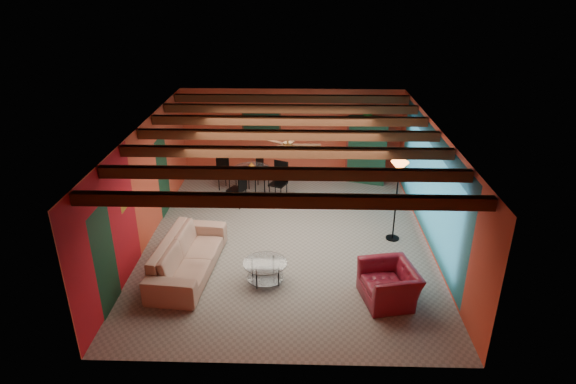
{
  "coord_description": "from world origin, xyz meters",
  "views": [
    {
      "loc": [
        0.3,
        -10.02,
        5.75
      ],
      "look_at": [
        0.0,
        0.2,
        1.15
      ],
      "focal_mm": 30.47,
      "sensor_mm": 36.0,
      "label": 1
    }
  ],
  "objects_px": {
    "vase": "(251,155)",
    "sofa": "(188,256)",
    "armoire": "(366,151)",
    "coffee_table": "(265,272)",
    "potted_plant": "(368,112)",
    "dining_table": "(252,176)",
    "floor_lamp": "(396,201)",
    "armchair": "(389,284)"
  },
  "relations": [
    {
      "from": "floor_lamp",
      "to": "potted_plant",
      "type": "xyz_separation_m",
      "value": [
        -0.28,
        3.56,
        1.14
      ]
    },
    {
      "from": "sofa",
      "to": "vase",
      "type": "distance_m",
      "value": 4.14
    },
    {
      "from": "potted_plant",
      "to": "vase",
      "type": "relative_size",
      "value": 2.58
    },
    {
      "from": "armchair",
      "to": "armoire",
      "type": "relative_size",
      "value": 0.58
    },
    {
      "from": "dining_table",
      "to": "floor_lamp",
      "type": "height_order",
      "value": "floor_lamp"
    },
    {
      "from": "potted_plant",
      "to": "sofa",
      "type": "bearing_deg",
      "value": -129.83
    },
    {
      "from": "armchair",
      "to": "potted_plant",
      "type": "distance_m",
      "value": 6.2
    },
    {
      "from": "dining_table",
      "to": "armoire",
      "type": "relative_size",
      "value": 1.11
    },
    {
      "from": "sofa",
      "to": "dining_table",
      "type": "xyz_separation_m",
      "value": [
        0.95,
        3.95,
        0.16
      ]
    },
    {
      "from": "sofa",
      "to": "dining_table",
      "type": "relative_size",
      "value": 1.25
    },
    {
      "from": "armoire",
      "to": "floor_lamp",
      "type": "xyz_separation_m",
      "value": [
        0.28,
        -3.56,
        0.03
      ]
    },
    {
      "from": "armoire",
      "to": "sofa",
      "type": "bearing_deg",
      "value": -112.5
    },
    {
      "from": "armchair",
      "to": "floor_lamp",
      "type": "xyz_separation_m",
      "value": [
        0.49,
        2.37,
        0.62
      ]
    },
    {
      "from": "floor_lamp",
      "to": "armoire",
      "type": "bearing_deg",
      "value": 94.44
    },
    {
      "from": "dining_table",
      "to": "sofa",
      "type": "bearing_deg",
      "value": -103.55
    },
    {
      "from": "potted_plant",
      "to": "vase",
      "type": "distance_m",
      "value": 3.59
    },
    {
      "from": "coffee_table",
      "to": "vase",
      "type": "height_order",
      "value": "vase"
    },
    {
      "from": "coffee_table",
      "to": "vase",
      "type": "relative_size",
      "value": 5.06
    },
    {
      "from": "coffee_table",
      "to": "potted_plant",
      "type": "distance_m",
      "value": 6.28
    },
    {
      "from": "dining_table",
      "to": "vase",
      "type": "distance_m",
      "value": 0.63
    },
    {
      "from": "armoire",
      "to": "coffee_table",
      "type": "bearing_deg",
      "value": -98.44
    },
    {
      "from": "coffee_table",
      "to": "dining_table",
      "type": "distance_m",
      "value": 4.33
    },
    {
      "from": "armoire",
      "to": "potted_plant",
      "type": "relative_size",
      "value": 4.16
    },
    {
      "from": "floor_lamp",
      "to": "sofa",
      "type": "bearing_deg",
      "value": -161.47
    },
    {
      "from": "dining_table",
      "to": "coffee_table",
      "type": "bearing_deg",
      "value": -81.01
    },
    {
      "from": "armoire",
      "to": "floor_lamp",
      "type": "bearing_deg",
      "value": -68.22
    },
    {
      "from": "armchair",
      "to": "coffee_table",
      "type": "bearing_deg",
      "value": -115.08
    },
    {
      "from": "sofa",
      "to": "potted_plant",
      "type": "distance_m",
      "value": 6.83
    },
    {
      "from": "dining_table",
      "to": "vase",
      "type": "bearing_deg",
      "value": 0.0
    },
    {
      "from": "vase",
      "to": "sofa",
      "type": "bearing_deg",
      "value": -103.55
    },
    {
      "from": "sofa",
      "to": "potted_plant",
      "type": "bearing_deg",
      "value": -34.56
    },
    {
      "from": "vase",
      "to": "floor_lamp",
      "type": "bearing_deg",
      "value": -34.43
    },
    {
      "from": "sofa",
      "to": "armoire",
      "type": "xyz_separation_m",
      "value": [
        4.23,
        5.08,
        0.56
      ]
    },
    {
      "from": "sofa",
      "to": "coffee_table",
      "type": "distance_m",
      "value": 1.67
    },
    {
      "from": "coffee_table",
      "to": "armoire",
      "type": "xyz_separation_m",
      "value": [
        2.61,
        5.39,
        0.72
      ]
    },
    {
      "from": "sofa",
      "to": "armoire",
      "type": "bearing_deg",
      "value": -34.56
    },
    {
      "from": "armchair",
      "to": "vase",
      "type": "bearing_deg",
      "value": -159.78
    },
    {
      "from": "armchair",
      "to": "coffee_table",
      "type": "relative_size",
      "value": 1.23
    },
    {
      "from": "sofa",
      "to": "potted_plant",
      "type": "relative_size",
      "value": 5.77
    },
    {
      "from": "armoire",
      "to": "floor_lamp",
      "type": "height_order",
      "value": "floor_lamp"
    },
    {
      "from": "armchair",
      "to": "vase",
      "type": "relative_size",
      "value": 6.21
    },
    {
      "from": "floor_lamp",
      "to": "vase",
      "type": "bearing_deg",
      "value": 145.57
    }
  ]
}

